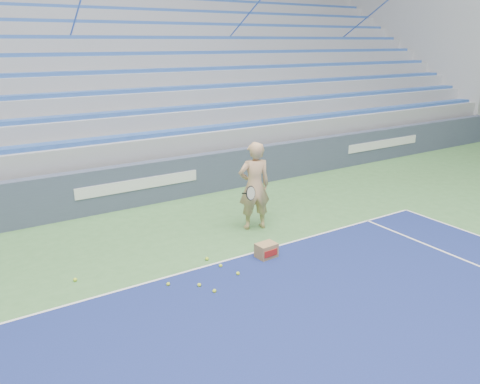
% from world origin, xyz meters
% --- Properties ---
extents(sponsor_barrier, '(30.00, 0.32, 1.10)m').
position_xyz_m(sponsor_barrier, '(0.00, 15.88, 0.55)').
color(sponsor_barrier, '#3E485F').
rests_on(sponsor_barrier, ground).
extents(bleachers, '(31.00, 9.15, 7.30)m').
position_xyz_m(bleachers, '(0.00, 21.60, 2.36)').
color(bleachers, '#94969C').
rests_on(bleachers, ground).
extents(tennis_player, '(1.02, 0.94, 1.98)m').
position_xyz_m(tennis_player, '(1.63, 12.99, 0.99)').
color(tennis_player, tan).
rests_on(tennis_player, ground).
extents(ball_box, '(0.40, 0.32, 0.29)m').
position_xyz_m(ball_box, '(0.98, 11.60, 0.15)').
color(ball_box, '#9A764A').
rests_on(ball_box, ground).
extents(tennis_ball_0, '(0.07, 0.07, 0.07)m').
position_xyz_m(tennis_ball_0, '(0.02, 11.72, 0.03)').
color(tennis_ball_0, '#CBEB30').
rests_on(tennis_ball_0, ground).
extents(tennis_ball_1, '(0.07, 0.07, 0.07)m').
position_xyz_m(tennis_ball_1, '(0.12, 11.28, 0.03)').
color(tennis_ball_1, '#CBEB30').
rests_on(tennis_ball_1, ground).
extents(tennis_ball_2, '(0.07, 0.07, 0.07)m').
position_xyz_m(tennis_ball_2, '(-2.41, 12.63, 0.03)').
color(tennis_ball_2, '#CBEB30').
rests_on(tennis_ball_2, ground).
extents(tennis_ball_3, '(0.07, 0.07, 0.07)m').
position_xyz_m(tennis_ball_3, '(-1.10, 11.60, 0.03)').
color(tennis_ball_3, '#CBEB30').
rests_on(tennis_ball_3, ground).
extents(tennis_ball_4, '(0.07, 0.07, 0.07)m').
position_xyz_m(tennis_ball_4, '(-0.54, 10.97, 0.03)').
color(tennis_ball_4, '#CBEB30').
rests_on(tennis_ball_4, ground).
extents(tennis_ball_5, '(0.07, 0.07, 0.07)m').
position_xyz_m(tennis_ball_5, '(-0.06, 12.11, 0.03)').
color(tennis_ball_5, '#CBEB30').
rests_on(tennis_ball_5, ground).
extents(tennis_ball_6, '(0.07, 0.07, 0.07)m').
position_xyz_m(tennis_ball_6, '(-0.66, 11.28, 0.03)').
color(tennis_ball_6, '#CBEB30').
rests_on(tennis_ball_6, ground).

